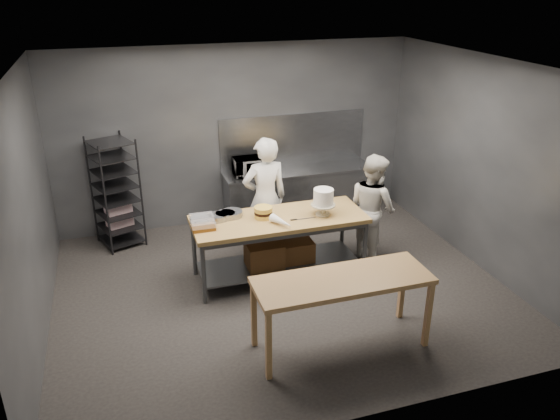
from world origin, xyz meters
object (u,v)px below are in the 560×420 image
object	(u,v)px
work_table	(279,240)
near_counter	(342,285)
chef_behind	(265,199)
frosted_cake_stand	(323,199)
chef_right	(372,208)
microwave	(250,166)
layer_cake	(263,212)
speed_rack	(116,194)

from	to	relation	value
work_table	near_counter	size ratio (longest dim) A/B	1.20
chef_behind	frosted_cake_stand	world-z (taller)	chef_behind
work_table	chef_behind	distance (m)	0.76
near_counter	frosted_cake_stand	world-z (taller)	frosted_cake_stand
work_table	chef_right	size ratio (longest dim) A/B	1.47
chef_behind	frosted_cake_stand	size ratio (longest dim) A/B	4.95
chef_right	chef_behind	bearing A→B (deg)	57.09
microwave	layer_cake	distance (m)	1.80
speed_rack	microwave	bearing A→B (deg)	2.11
speed_rack	microwave	size ratio (longest dim) A/B	3.23
near_counter	work_table	bearing A→B (deg)	96.77
speed_rack	microwave	world-z (taller)	speed_rack
near_counter	speed_rack	bearing A→B (deg)	123.47
chef_right	layer_cake	size ratio (longest dim) A/B	6.55
layer_cake	work_table	bearing A→B (deg)	-15.20
microwave	layer_cake	xyz separation A→B (m)	(-0.27, -1.78, -0.05)
work_table	frosted_cake_stand	xyz separation A→B (m)	(0.62, -0.10, 0.59)
chef_behind	chef_right	xyz separation A→B (m)	(1.50, -0.54, -0.12)
microwave	chef_behind	bearing A→B (deg)	-93.60
chef_behind	frosted_cake_stand	xyz separation A→B (m)	(0.62, -0.76, 0.22)
chef_right	frosted_cake_stand	xyz separation A→B (m)	(-0.88, -0.22, 0.34)
near_counter	layer_cake	size ratio (longest dim) A/B	8.00
speed_rack	frosted_cake_stand	size ratio (longest dim) A/B	4.62
work_table	microwave	distance (m)	1.89
near_counter	chef_right	world-z (taller)	chef_right
chef_right	near_counter	bearing A→B (deg)	132.09
work_table	chef_right	bearing A→B (deg)	4.86
chef_behind	layer_cake	bearing A→B (deg)	68.33
chef_behind	speed_rack	bearing A→B (deg)	-31.05
speed_rack	layer_cake	bearing A→B (deg)	-41.82
near_counter	frosted_cake_stand	size ratio (longest dim) A/B	5.28
speed_rack	chef_right	size ratio (longest dim) A/B	1.07
chef_right	frosted_cake_stand	bearing A→B (deg)	91.08
near_counter	microwave	size ratio (longest dim) A/B	3.69
layer_cake	frosted_cake_stand	bearing A→B (deg)	-10.51
work_table	microwave	size ratio (longest dim) A/B	4.43
microwave	frosted_cake_stand	xyz separation A→B (m)	(0.54, -1.93, 0.11)
near_counter	frosted_cake_stand	xyz separation A→B (m)	(0.41, 1.64, 0.35)
frosted_cake_stand	chef_behind	bearing A→B (deg)	129.11
layer_cake	microwave	bearing A→B (deg)	81.30
near_counter	chef_right	size ratio (longest dim) A/B	1.22
chef_right	microwave	size ratio (longest dim) A/B	3.02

